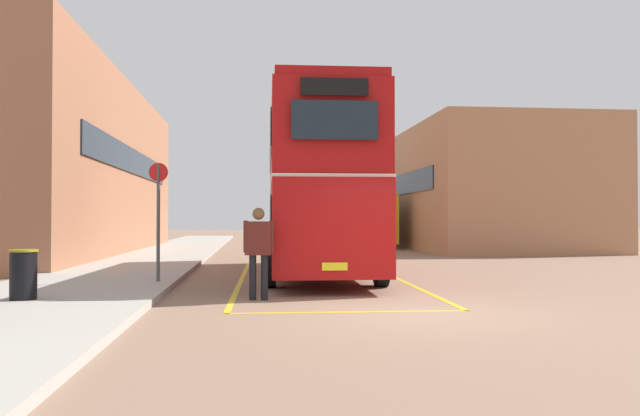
% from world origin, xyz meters
% --- Properties ---
extents(ground_plane, '(135.60, 135.60, 0.00)m').
position_xyz_m(ground_plane, '(0.00, 14.40, 0.00)').
color(ground_plane, '#846651').
extents(sidewalk_left, '(4.00, 57.60, 0.14)m').
position_xyz_m(sidewalk_left, '(-6.50, 16.80, 0.07)').
color(sidewalk_left, '#A39E93').
rests_on(sidewalk_left, ground).
extents(brick_building_left, '(5.37, 23.25, 7.62)m').
position_xyz_m(brick_building_left, '(-10.75, 18.89, 3.81)').
color(brick_building_left, '#9E6647').
rests_on(brick_building_left, ground).
extents(depot_building_right, '(8.61, 17.30, 6.40)m').
position_xyz_m(depot_building_right, '(9.77, 24.31, 3.20)').
color(depot_building_right, '#AD7A56').
rests_on(depot_building_right, ground).
extents(double_decker_bus, '(3.05, 10.42, 4.75)m').
position_xyz_m(double_decker_bus, '(-0.93, 7.46, 2.51)').
color(double_decker_bus, black).
rests_on(double_decker_bus, ground).
extents(single_deck_bus, '(3.25, 10.00, 3.02)m').
position_xyz_m(single_deck_bus, '(3.18, 26.25, 1.64)').
color(single_deck_bus, black).
rests_on(single_deck_bus, ground).
extents(pedestrian_boarding, '(0.60, 0.30, 1.81)m').
position_xyz_m(pedestrian_boarding, '(-2.58, 2.10, 1.06)').
color(pedestrian_boarding, black).
rests_on(pedestrian_boarding, ground).
extents(litter_bin, '(0.49, 0.49, 0.90)m').
position_xyz_m(litter_bin, '(-6.81, 1.50, 0.59)').
color(litter_bin, black).
rests_on(litter_bin, sidewalk_left).
extents(bus_stop_sign, '(0.44, 0.08, 2.77)m').
position_xyz_m(bus_stop_sign, '(-4.90, 4.66, 1.80)').
color(bus_stop_sign, '#4C4C51').
rests_on(bus_stop_sign, sidewalk_left).
extents(bay_marking_yellow, '(4.52, 12.45, 0.01)m').
position_xyz_m(bay_marking_yellow, '(-0.95, 5.53, 0.00)').
color(bay_marking_yellow, gold).
rests_on(bay_marking_yellow, ground).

